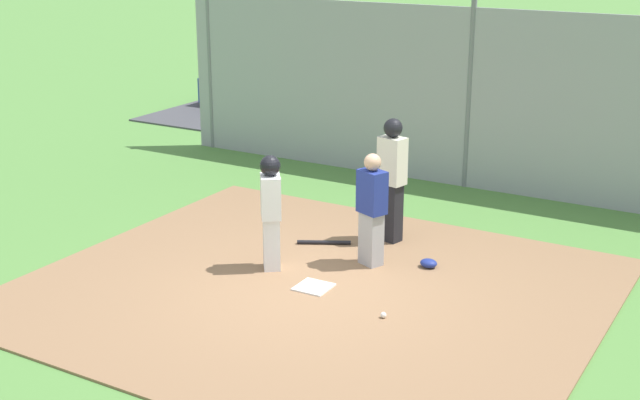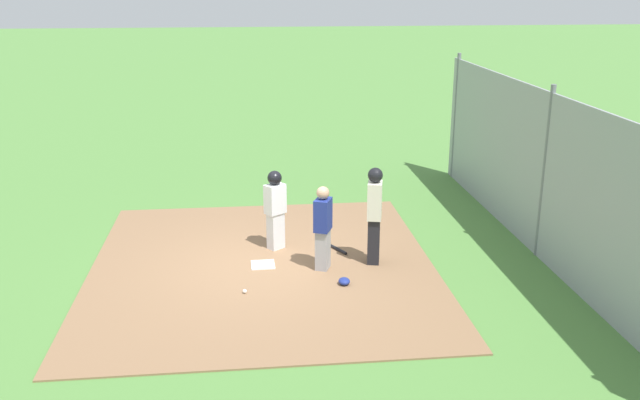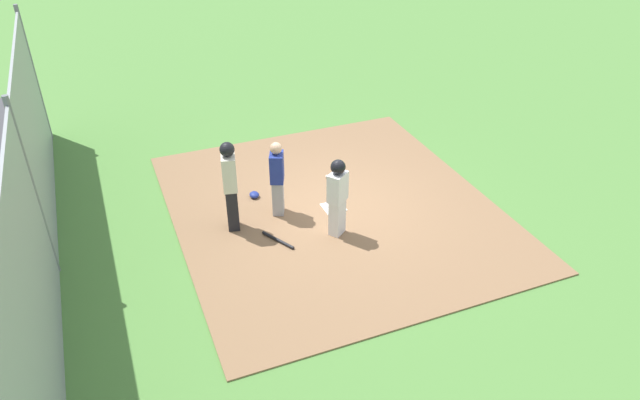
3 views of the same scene
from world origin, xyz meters
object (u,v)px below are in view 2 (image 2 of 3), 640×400
Objects in this scene: catcher at (323,227)px; baseball at (245,291)px; home_plate at (263,265)px; parked_car_blue at (579,145)px; runner at (275,205)px; baseball_bat at (334,247)px; catcher_mask at (344,281)px; umpire at (374,213)px.

catcher reaches higher than baseball.
catcher is (-0.27, -1.11, 0.82)m from home_plate.
parked_car_blue is (7.67, -9.71, 0.55)m from baseball.
parked_car_blue is (6.49, -9.36, 0.57)m from home_plate.
runner is 0.38× the size of parked_car_blue.
baseball_bat is (0.68, -1.45, 0.02)m from home_plate.
baseball_bat is at bearing -86.93° from catcher.
catcher_mask is (-0.75, -0.30, -0.77)m from catcher.
runner is 2.30m from baseball.
parked_car_blue is at bearing 85.05° from runner.
catcher reaches higher than baseball_bat.
baseball reaches higher than baseball_bat.
baseball_bat is 3.32× the size of catcher_mask.
home_plate is 1.27m from runner.
baseball is at bearing 37.11° from umpire.
umpire reaches higher than baseball.
baseball is 0.02× the size of parked_car_blue.
parked_car_blue reaches higher than catcher_mask.
parked_car_blue is (6.58, -7.26, -0.41)m from umpire.
catcher_mask is 1.76m from baseball.
umpire is 1.16× the size of runner.
catcher_mask is (-1.02, -1.40, 0.05)m from home_plate.
runner reaches higher than baseball.
runner is 1.46m from baseball_bat.
catcher is 1.89m from baseball.
home_plate is at bearing 86.93° from baseball_bat.
home_plate is at bearing -55.55° from parked_car_blue.
parked_car_blue is at bearing -82.07° from baseball_bat.
parked_car_blue is at bearing -51.67° from baseball.
umpire reaches higher than baseball_bat.
catcher is at bearing -50.97° from parked_car_blue.
catcher reaches higher than catcher_mask.
catcher is 0.38× the size of parked_car_blue.
catcher is 21.54× the size of baseball.
home_plate is at bearing 9.02° from catcher.
runner is at bearing -18.96° from home_plate.
baseball is at bearing 107.85° from baseball_bat.
runner is 21.73× the size of baseball.
umpire is (-0.09, -2.10, 0.99)m from home_plate.
catcher_mask reaches higher than baseball.
umpire reaches higher than catcher_mask.
baseball_bat is at bearing 45.25° from runner.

